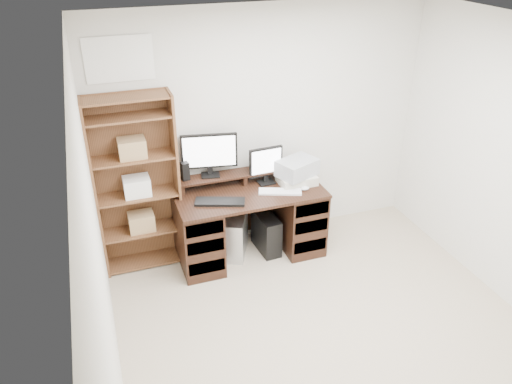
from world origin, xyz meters
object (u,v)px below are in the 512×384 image
printer (297,179)px  bookshelf (136,183)px  tower_silver (236,235)px  desk (249,222)px  tower_black (266,233)px  monitor_small (266,164)px  monitor_wide (209,153)px

printer → bookshelf: size_ratio=0.21×
tower_silver → bookshelf: bearing=-164.9°
desk → tower_silver: size_ratio=3.31×
desk → printer: 0.66m
tower_silver → tower_black: size_ratio=1.05×
tower_silver → tower_black: tower_silver is taller
tower_silver → monitor_small: bearing=37.0°
desk → bookshelf: bookshelf is taller
desk → bookshelf: size_ratio=0.83×
monitor_wide → tower_silver: size_ratio=1.23×
desk → monitor_small: bearing=29.3°
monitor_small → monitor_wide: bearing=163.8°
printer → bookshelf: 1.62m
desk → printer: size_ratio=4.01×
desk → tower_black: size_ratio=3.46×
monitor_small → printer: bearing=-25.4°
desk → printer: (0.52, 0.01, 0.41)m
bookshelf → monitor_wide: bearing=2.8°
monitor_small → tower_black: size_ratio=0.90×
monitor_wide → printer: (0.85, -0.24, -0.32)m
tower_silver → bookshelf: 1.18m
printer → monitor_wide: bearing=163.2°
desk → printer: bearing=0.8°
monitor_small → tower_silver: monitor_small is taller
monitor_small → printer: size_ratio=1.05×
desk → monitor_wide: 0.84m
monitor_small → bookshelf: bearing=172.5°
monitor_wide → monitor_small: size_ratio=1.42×
monitor_wide → printer: 0.94m
monitor_wide → monitor_small: 0.59m
tower_black → monitor_small: bearing=70.3°
printer → tower_black: (-0.33, -0.01, -0.59)m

